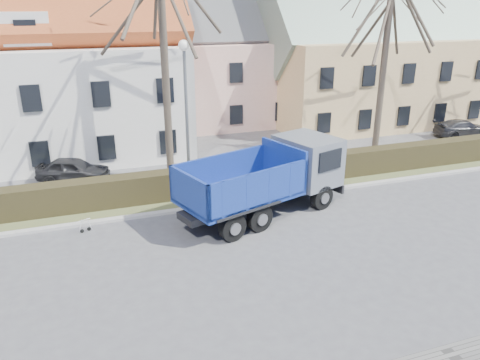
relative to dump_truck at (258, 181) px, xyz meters
name	(u,v)px	position (x,y,z in m)	size (l,w,h in m)	color
ground	(273,253)	(-0.65, -3.16, -1.52)	(120.00, 120.00, 0.00)	#4E4E51
curb_far	(233,203)	(-0.65, 1.44, -1.46)	(80.00, 0.30, 0.12)	#A9A6A2
grass_strip	(222,190)	(-0.65, 3.04, -1.47)	(80.00, 3.00, 0.10)	#525A32
hedge	(223,180)	(-0.65, 2.84, -0.87)	(60.00, 0.90, 1.30)	black
building_pink	(218,67)	(3.35, 16.84, 2.48)	(10.80, 8.80, 8.00)	beige
building_yellow	(382,61)	(15.35, 13.84, 2.73)	(18.80, 10.80, 8.50)	#D8B276
tree_1	(164,51)	(-2.65, 5.34, 4.80)	(9.20, 9.20, 12.65)	#473D31
tree_2	(384,60)	(9.35, 5.34, 3.98)	(8.00, 8.00, 11.00)	#473D31
dump_truck	(258,181)	(0.00, 0.00, 0.00)	(7.62, 2.83, 3.05)	navy
streetlight	(187,118)	(-2.04, 3.84, 1.98)	(0.55, 0.55, 7.02)	gray
cart_frame	(80,226)	(-7.12, 0.72, -1.23)	(0.65, 0.37, 0.60)	silver
parked_car_a	(73,169)	(-7.28, 6.83, -0.92)	(1.43, 3.55, 1.21)	black
parked_car_b	(463,128)	(17.41, 7.07, -0.96)	(1.58, 3.88, 1.13)	#313134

